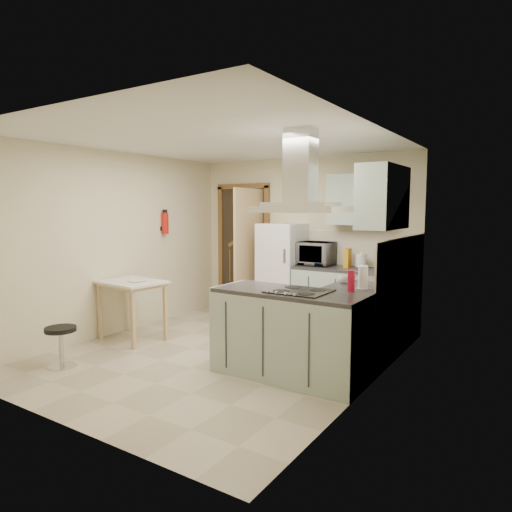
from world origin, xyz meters
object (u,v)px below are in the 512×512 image
Objects in this scene: fridge at (282,273)px; drop_leaf_table at (132,310)px; peninsula at (290,334)px; microwave at (312,253)px; stool at (61,347)px; bentwood_chair at (239,287)px; extractor_hood at (300,209)px.

drop_leaf_table is (-1.16, -1.93, -0.36)m from fridge.
microwave is (-0.75, 2.04, 0.62)m from peninsula.
fridge is at bearing 71.66° from stool.
drop_leaf_table is at bearing 178.87° from peninsula.
bentwood_chair reaches higher than drop_leaf_table.
peninsula is 1.85× the size of drop_leaf_table.
fridge reaches higher than microwave.
extractor_hood is 2.30m from microwave.
extractor_hood reaches higher than peninsula.
stool is (-0.23, -3.08, -0.24)m from bentwood_chair.
peninsula is at bearing 180.00° from extractor_hood.
extractor_hood is 3.16m from bentwood_chair.
peninsula reaches higher than stool.
stool is (0.14, -1.15, -0.17)m from drop_leaf_table.
microwave reaches higher than bentwood_chair.
fridge is 0.58m from microwave.
stool is at bearing -108.34° from fridge.
microwave is (1.50, 3.14, 0.85)m from stool.
fridge reaches higher than drop_leaf_table.
fridge is at bearing 121.74° from peninsula.
bentwood_chair is at bearing -178.91° from microwave.
bentwood_chair is at bearing 136.90° from extractor_hood.
stool is (-1.02, -3.08, -0.53)m from fridge.
drop_leaf_table is (-2.39, 0.05, -0.06)m from peninsula.
drop_leaf_table is 1.36× the size of microwave.
drop_leaf_table is at bearing 97.01° from stool.
bentwood_chair is 1.41m from microwave.
peninsula is at bearing 26.09° from stool.
microwave reaches higher than peninsula.
fridge is 2.28m from drop_leaf_table.
drop_leaf_table is at bearing -96.75° from bentwood_chair.
fridge reaches higher than bentwood_chair.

